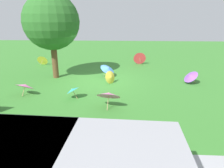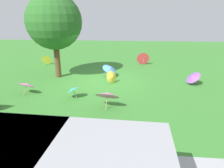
{
  "view_description": "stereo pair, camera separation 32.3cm",
  "coord_description": "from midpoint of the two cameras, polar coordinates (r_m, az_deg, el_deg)",
  "views": [
    {
      "loc": [
        -1.46,
        10.99,
        3.44
      ],
      "look_at": [
        -0.97,
        2.4,
        0.6
      ],
      "focal_mm": 32.88,
      "sensor_mm": 36.0,
      "label": 1
    },
    {
      "loc": [
        -1.78,
        10.97,
        3.44
      ],
      "look_at": [
        -0.97,
        2.4,
        0.6
      ],
      "focal_mm": 32.88,
      "sensor_mm": 36.0,
      "label": 2
    }
  ],
  "objects": [
    {
      "name": "ground",
      "position": [
        11.62,
        -4.93,
        0.97
      ],
      "size": [
        40.0,
        40.0,
        0.0
      ],
      "primitive_type": "plane",
      "color": "#387A2D"
    },
    {
      "name": "shade_tree",
      "position": [
        12.19,
        -17.28,
        16.14
      ],
      "size": [
        3.08,
        3.08,
        4.71
      ],
      "color": "brown",
      "rests_on": "ground"
    },
    {
      "name": "parasol_pink_0",
      "position": [
        8.03,
        -2.11,
        -2.94
      ],
      "size": [
        1.04,
        0.99,
        0.85
      ],
      "color": "tan",
      "rests_on": "ground"
    },
    {
      "name": "parasol_red_1",
      "position": [
        15.69,
        7.08,
        7.2
      ],
      "size": [
        0.93,
        0.79,
        0.93
      ],
      "color": "tan",
      "rests_on": "ground"
    },
    {
      "name": "parasol_teal_0",
      "position": [
        9.14,
        -11.99,
        -1.55
      ],
      "size": [
        0.71,
        0.73,
        0.6
      ],
      "color": "tan",
      "rests_on": "ground"
    },
    {
      "name": "parasol_pink_1",
      "position": [
        10.21,
        -23.88,
        -0.42
      ],
      "size": [
        1.06,
        1.04,
        0.7
      ],
      "color": "tan",
      "rests_on": "ground"
    },
    {
      "name": "parasol_purple_1",
      "position": [
        11.64,
        20.17,
        2.1
      ],
      "size": [
        0.9,
        0.96,
        0.74
      ],
      "color": "tan",
      "rests_on": "ground"
    },
    {
      "name": "parasol_blue_0",
      "position": [
        12.11,
        -1.92,
        4.35
      ],
      "size": [
        1.15,
        1.17,
        0.83
      ],
      "color": "tan",
      "rests_on": "ground"
    },
    {
      "name": "parasol_yellow_0",
      "position": [
        16.21,
        -19.25,
        6.35
      ],
      "size": [
        0.77,
        0.76,
        0.75
      ],
      "color": "tan",
      "rests_on": "ground"
    },
    {
      "name": "parasol_yellow_1",
      "position": [
        10.98,
        -1.19,
        1.92
      ],
      "size": [
        0.72,
        0.72,
        0.7
      ],
      "color": "tan",
      "rests_on": "ground"
    }
  ]
}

